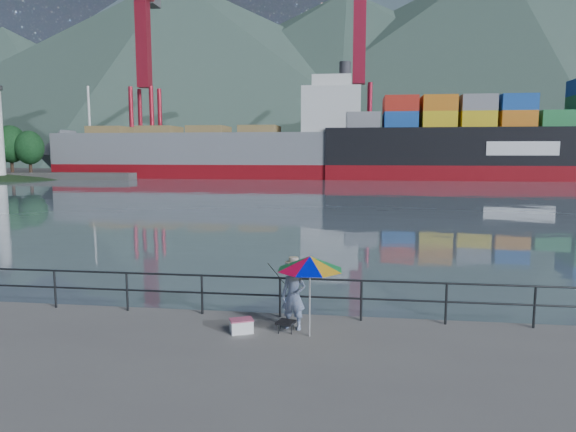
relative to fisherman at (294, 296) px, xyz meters
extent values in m
cube|color=slate|center=(-3.43, -4.41, -1.03)|extent=(24.00, 11.00, 0.50)
cube|color=slate|center=(-3.43, 129.09, -0.78)|extent=(500.00, 280.00, 0.00)
cube|color=#514F4C|center=(6.57, 92.09, -0.78)|extent=(200.00, 40.00, 0.40)
cylinder|color=#2D3033|center=(-3.43, 0.79, 0.22)|extent=(22.00, 0.05, 0.05)
cylinder|color=#2D3033|center=(-3.43, 0.79, -0.23)|extent=(22.00, 0.05, 0.05)
cube|color=#2D3033|center=(-3.43, 0.79, -0.28)|extent=(22.00, 0.06, 1.00)
cone|color=#385147|center=(-143.43, 189.09, 26.72)|extent=(228.80, 228.80, 55.00)
cone|color=#385147|center=(-73.43, 199.09, 36.72)|extent=(312.00, 312.00, 75.00)
cone|color=#385147|center=(-3.43, 204.09, 33.22)|extent=(282.88, 282.88, 68.00)
cone|color=#385147|center=(56.57, 209.09, 39.22)|extent=(332.80, 332.80, 80.00)
cube|color=orange|center=(6.57, 91.09, 3.12)|extent=(6.00, 2.40, 7.80)
cube|color=orange|center=(13.07, 91.09, 1.82)|extent=(6.00, 2.40, 5.20)
cube|color=#194CA5|center=(19.57, 91.09, 0.52)|extent=(6.00, 2.40, 2.60)
cube|color=#267F3F|center=(26.07, 91.09, 1.82)|extent=(6.00, 2.40, 5.20)
cube|color=orange|center=(32.57, 91.09, 1.82)|extent=(6.00, 2.40, 5.20)
cube|color=#194CA5|center=(39.07, 91.09, 3.12)|extent=(6.00, 2.40, 7.80)
cube|color=#267F3F|center=(6.57, 94.09, 1.82)|extent=(6.00, 2.40, 5.20)
cube|color=gray|center=(13.07, 94.09, 0.52)|extent=(6.00, 2.40, 2.60)
cube|color=gray|center=(19.57, 94.09, 3.12)|extent=(6.00, 2.40, 7.80)
cube|color=#267F3F|center=(26.07, 94.09, 0.52)|extent=(6.00, 2.40, 2.60)
cube|color=#194CA5|center=(32.57, 94.09, 1.82)|extent=(6.00, 2.40, 5.20)
cube|color=gray|center=(39.07, 94.09, 3.12)|extent=(6.00, 2.40, 7.80)
imported|color=#2C4D8C|center=(0.00, 0.00, 0.00)|extent=(0.62, 0.45, 1.56)
cylinder|color=white|center=(0.42, -0.45, 0.06)|extent=(0.04, 0.04, 1.68)
cone|color=#EE073C|center=(0.42, -0.45, 0.90)|extent=(1.91, 1.91, 0.31)
cube|color=black|center=(-0.15, -0.23, -0.55)|extent=(0.47, 0.47, 0.05)
cube|color=#2D3033|center=(-0.15, -0.23, -0.68)|extent=(0.32, 0.32, 0.20)
cube|color=white|center=(-1.15, -0.41, -0.64)|extent=(0.59, 0.50, 0.29)
cylinder|color=black|center=(-0.42, 0.96, -0.78)|extent=(0.42, 1.72, 1.24)
cube|color=maroon|center=(-20.35, 71.59, -0.03)|extent=(55.45, 9.60, 2.50)
cube|color=gray|center=(-20.35, 71.59, 3.72)|extent=(55.45, 9.60, 5.00)
cube|color=silver|center=(-2.61, 71.59, 9.72)|extent=(9.00, 8.06, 7.00)
cube|color=maroon|center=(25.00, 71.18, -0.03)|extent=(56.61, 9.44, 2.50)
cube|color=black|center=(25.00, 71.18, 4.02)|extent=(56.61, 9.44, 5.60)
camera|label=1|loc=(1.39, -11.45, 3.33)|focal=32.00mm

